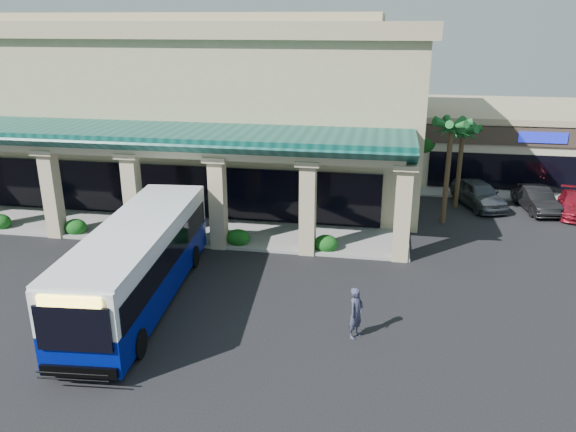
% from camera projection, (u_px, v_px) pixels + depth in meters
% --- Properties ---
extents(ground, '(110.00, 110.00, 0.00)m').
position_uv_depth(ground, '(254.00, 299.00, 23.27)').
color(ground, black).
extents(main_building, '(30.80, 14.80, 11.35)m').
position_uv_depth(main_building, '(191.00, 103.00, 37.60)').
color(main_building, tan).
rests_on(main_building, ground).
extents(arcade, '(30.00, 6.20, 5.70)m').
position_uv_depth(arcade, '(136.00, 180.00, 29.97)').
color(arcade, '#0A3F39').
rests_on(arcade, ground).
extents(strip_mall, '(22.50, 12.50, 4.90)m').
position_uv_depth(strip_mall, '(562.00, 141.00, 41.82)').
color(strip_mall, beige).
rests_on(strip_mall, ground).
extents(palm_0, '(2.40, 2.40, 6.60)m').
position_uv_depth(palm_0, '(448.00, 166.00, 31.01)').
color(palm_0, '#165621').
rests_on(palm_0, ground).
extents(palm_1, '(2.40, 2.40, 5.80)m').
position_uv_depth(palm_1, '(460.00, 161.00, 33.77)').
color(palm_1, '#165621').
rests_on(palm_1, ground).
extents(broadleaf_tree, '(2.60, 2.60, 4.81)m').
position_uv_depth(broadleaf_tree, '(421.00, 150.00, 38.91)').
color(broadleaf_tree, '#114B12').
rests_on(broadleaf_tree, ground).
extents(transit_bus, '(3.78, 12.23, 3.36)m').
position_uv_depth(transit_bus, '(139.00, 264.00, 22.52)').
color(transit_bus, '#03117E').
rests_on(transit_bus, ground).
extents(pedestrian, '(0.75, 0.84, 1.94)m').
position_uv_depth(pedestrian, '(356.00, 313.00, 20.17)').
color(pedestrian, '#373953').
rests_on(pedestrian, ground).
extents(car_silver, '(3.38, 5.14, 1.63)m').
position_uv_depth(car_silver, '(479.00, 194.00, 34.60)').
color(car_silver, '#3F464C').
rests_on(car_silver, ground).
extents(car_white, '(2.19, 4.57, 1.45)m').
position_uv_depth(car_white, '(536.00, 199.00, 33.90)').
color(car_white, black).
rests_on(car_white, ground).
extents(car_red, '(2.66, 4.68, 1.28)m').
position_uv_depth(car_red, '(576.00, 205.00, 33.15)').
color(car_red, maroon).
rests_on(car_red, ground).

